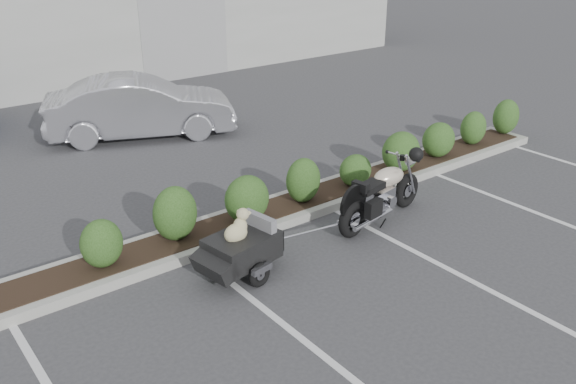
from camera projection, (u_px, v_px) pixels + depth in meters
ground at (353, 275)px, 8.70m from camera, size 90.00×90.00×0.00m
planter_kerb at (309, 201)px, 10.81m from camera, size 12.00×1.00×0.15m
building at (3, 7)px, 20.18m from camera, size 26.00×10.00×4.00m
motorcycle at (382, 194)px, 10.05m from camera, size 2.16×0.86×1.24m
pet_trailer at (241, 247)px, 8.54m from camera, size 1.75×0.99×1.03m
sedan at (141, 107)px, 14.03m from camera, size 4.49×3.03×1.40m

